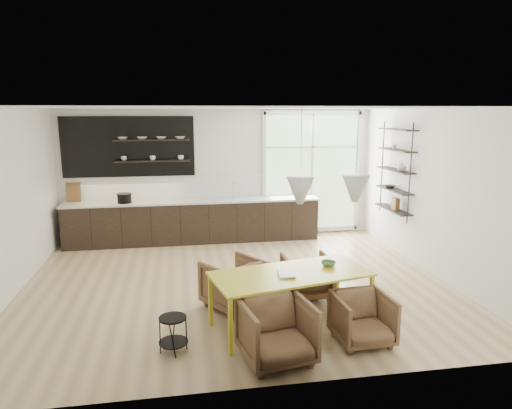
# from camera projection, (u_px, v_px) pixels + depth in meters

# --- Properties ---
(room) EXTENTS (7.02, 6.01, 2.91)m
(room) POSITION_uv_depth(u_px,v_px,m) (259.00, 187.00, 8.58)
(room) COLOR #CFB381
(room) RESTS_ON ground
(kitchen_run) EXTENTS (5.54, 0.69, 2.75)m
(kitchen_run) POSITION_uv_depth(u_px,v_px,m) (190.00, 215.00, 10.08)
(kitchen_run) COLOR black
(kitchen_run) RESTS_ON ground
(right_shelving) EXTENTS (0.26, 1.22, 1.90)m
(right_shelving) POSITION_uv_depth(u_px,v_px,m) (396.00, 173.00, 9.07)
(right_shelving) COLOR black
(right_shelving) RESTS_ON ground
(dining_table) EXTENTS (2.23, 1.35, 0.76)m
(dining_table) POSITION_uv_depth(u_px,v_px,m) (291.00, 276.00, 6.03)
(dining_table) COLOR gold
(dining_table) RESTS_ON ground
(armchair_back_left) EXTENTS (1.08, 1.08, 0.72)m
(armchair_back_left) POSITION_uv_depth(u_px,v_px,m) (234.00, 283.00, 6.72)
(armchair_back_left) COLOR brown
(armchair_back_left) RESTS_ON ground
(armchair_back_right) EXTENTS (0.71, 0.73, 0.66)m
(armchair_back_right) POSITION_uv_depth(u_px,v_px,m) (307.00, 276.00, 7.10)
(armchair_back_right) COLOR brown
(armchair_back_right) RESTS_ON ground
(armchair_front_left) EXTENTS (0.91, 0.92, 0.73)m
(armchair_front_left) POSITION_uv_depth(u_px,v_px,m) (277.00, 331.00, 5.26)
(armchair_front_left) COLOR brown
(armchair_front_left) RESTS_ON ground
(armchair_front_right) EXTENTS (0.71, 0.73, 0.63)m
(armchair_front_right) POSITION_uv_depth(u_px,v_px,m) (362.00, 319.00, 5.68)
(armchair_front_right) COLOR brown
(armchair_front_right) RESTS_ON ground
(wire_stool) EXTENTS (0.35, 0.35, 0.45)m
(wire_stool) POSITION_uv_depth(u_px,v_px,m) (173.00, 330.00, 5.46)
(wire_stool) COLOR black
(wire_stool) RESTS_ON ground
(table_book) EXTENTS (0.24, 0.31, 0.03)m
(table_book) POSITION_uv_depth(u_px,v_px,m) (278.00, 274.00, 5.93)
(table_book) COLOR white
(table_book) RESTS_ON dining_table
(table_bowl) EXTENTS (0.27, 0.27, 0.06)m
(table_bowl) POSITION_uv_depth(u_px,v_px,m) (328.00, 264.00, 6.29)
(table_bowl) COLOR #4F784B
(table_bowl) RESTS_ON dining_table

